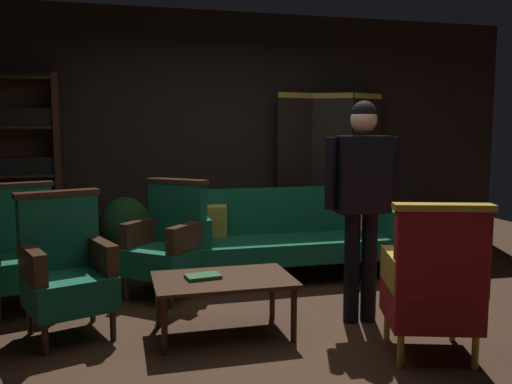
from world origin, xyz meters
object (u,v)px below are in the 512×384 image
(folding_screen, at_px, (331,173))
(armchair_wing_far, at_px, (168,242))
(book_green_cloth, at_px, (203,276))
(potted_plant, at_px, (125,230))
(bookshelf, at_px, (16,173))
(armchair_wing_right, at_px, (66,269))
(standing_figure, at_px, (362,191))
(coffee_table, at_px, (223,284))
(velvet_couch, at_px, (292,232))
(armchair_wing_left, at_px, (22,250))
(armchair_gilt_accent, at_px, (433,284))

(folding_screen, xyz_separation_m, armchair_wing_far, (-1.99, -1.06, -0.50))
(book_green_cloth, bearing_deg, potted_plant, 105.69)
(bookshelf, distance_m, book_green_cloth, 2.70)
(armchair_wing_right, bearing_deg, standing_figure, -7.35)
(bookshelf, relative_size, coffee_table, 2.05)
(folding_screen, bearing_deg, armchair_wing_right, -146.91)
(bookshelf, bearing_deg, velvet_couch, -15.39)
(armchair_wing_left, xyz_separation_m, potted_plant, (0.85, 0.86, -0.02))
(standing_figure, relative_size, potted_plant, 2.11)
(armchair_wing_left, bearing_deg, coffee_table, -33.33)
(bookshelf, bearing_deg, folding_screen, -0.70)
(bookshelf, xyz_separation_m, coffee_table, (1.71, -2.13, -0.68))
(velvet_couch, xyz_separation_m, standing_figure, (0.09, -1.39, 0.57))
(armchair_wing_left, relative_size, potted_plant, 1.29)
(velvet_couch, distance_m, armchair_gilt_accent, 2.15)
(folding_screen, bearing_deg, coffee_table, -128.89)
(folding_screen, relative_size, potted_plant, 2.35)
(coffee_table, bearing_deg, armchair_wing_right, 165.90)
(bookshelf, relative_size, armchair_gilt_accent, 1.97)
(potted_plant, bearing_deg, book_green_cloth, -74.31)
(armchair_gilt_accent, bearing_deg, potted_plant, 126.18)
(armchair_gilt_accent, height_order, armchair_wing_right, same)
(armchair_wing_left, distance_m, book_green_cloth, 1.67)
(armchair_gilt_accent, bearing_deg, standing_figure, 102.24)
(standing_figure, bearing_deg, velvet_couch, 93.74)
(coffee_table, bearing_deg, folding_screen, 51.11)
(coffee_table, height_order, standing_figure, standing_figure)
(velvet_couch, bearing_deg, bookshelf, 164.61)
(armchair_wing_left, bearing_deg, velvet_couch, 9.06)
(armchair_gilt_accent, distance_m, standing_figure, 0.93)
(armchair_gilt_accent, bearing_deg, bookshelf, 135.75)
(bookshelf, distance_m, armchair_gilt_accent, 4.16)
(armchair_wing_right, bearing_deg, armchair_wing_far, 43.44)
(armchair_wing_far, bearing_deg, armchair_wing_right, -136.56)
(bookshelf, distance_m, armchair_wing_left, 1.29)
(coffee_table, xyz_separation_m, armchair_wing_right, (-1.10, 0.28, 0.12))
(velvet_couch, bearing_deg, book_green_cloth, -129.61)
(armchair_wing_left, relative_size, armchair_wing_right, 1.00)
(armchair_wing_right, distance_m, book_green_cloth, 0.99)
(armchair_wing_far, height_order, potted_plant, armchair_wing_far)
(bookshelf, bearing_deg, armchair_wing_far, -37.94)
(armchair_wing_left, distance_m, standing_figure, 2.82)
(coffee_table, bearing_deg, bookshelf, 128.78)
(folding_screen, height_order, coffee_table, folding_screen)
(coffee_table, height_order, armchair_wing_right, armchair_wing_right)
(armchair_gilt_accent, xyz_separation_m, armchair_wing_far, (-1.54, 1.77, 0.00))
(folding_screen, relative_size, coffee_table, 1.90)
(armchair_wing_right, distance_m, armchair_wing_far, 1.10)
(armchair_wing_right, xyz_separation_m, book_green_cloth, (0.96, -0.25, -0.06))
(book_green_cloth, bearing_deg, coffee_table, -9.03)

